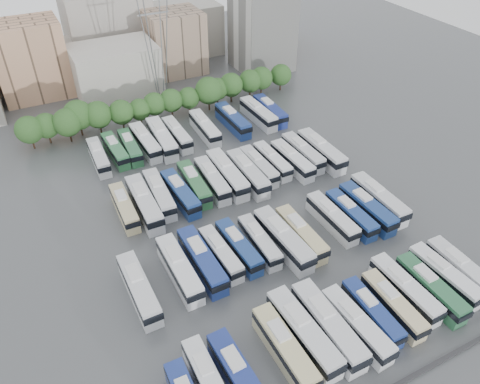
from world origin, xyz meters
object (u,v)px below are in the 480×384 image
bus_r1_s12 (367,208)px  bus_r3_s10 (233,120)px  bus_r1_s7 (283,239)px  bus_r1_s11 (351,214)px  bus_r1_s2 (179,269)px  bus_r3_s13 (270,111)px  bus_r0_s7 (356,325)px  bus_r2_s1 (124,207)px  bus_r3_s12 (258,113)px  bus_r3_s2 (115,150)px  bus_r2_s7 (227,174)px  bus_r0_s12 (444,276)px  bus_r2_s3 (159,194)px  bus_r2_s5 (194,184)px  bus_r0_s10 (405,289)px  bus_r1_s10 (332,218)px  bus_r1_s6 (259,242)px  bus_r0_s2 (240,377)px  bus_r0_s9 (393,305)px  bus_r0_s1 (208,381)px  bus_r2_s10 (272,161)px  bus_r2_s13 (321,151)px  bus_r2_s9 (259,166)px  bus_r0_s5 (303,333)px  bus_r2_s12 (303,152)px  electricity_pylon (154,25)px  apartment_tower (263,20)px  bus_r3_s8 (205,128)px  bus_r2_s4 (180,193)px  bus_r1_s5 (239,247)px  bus_r1_s13 (379,199)px  bus_r0_s8 (372,312)px  bus_r3_s6 (177,134)px  bus_r0_s6 (328,325)px  bus_r3_s5 (162,138)px  bus_r2_s2 (144,203)px  bus_r3_s1 (99,157)px  bus_r1_s0 (139,289)px  bus_r0_s11 (431,288)px  bus_r1_s3 (202,260)px  bus_r0_s13 (462,270)px  bus_r2_s6 (212,180)px  bus_r2_s8 (248,173)px  bus_r3_s3 (130,147)px  bus_r2_s11 (292,160)px

bus_r1_s12 → bus_r3_s10: bus_r3_s10 is taller
bus_r1_s7 → bus_r1_s11: (13.32, 0.31, -0.30)m
bus_r1_s2 → bus_r3_s13: 51.48m
bus_r0_s7 → bus_r2_s1: bus_r0_s7 is taller
bus_r3_s12 → bus_r3_s2: bearing=178.4°
bus_r0_s7 → bus_r2_s7: 37.53m
bus_r0_s12 → bus_r2_s3: size_ratio=0.95×
bus_r2_s1 → bus_r2_s5: (13.07, 0.72, 0.09)m
bus_r0_s10 → bus_r0_s7: bearing=-171.2°
bus_r1_s10 → bus_r1_s6: bearing=176.7°
bus_r0_s2 → bus_r0_s9: bearing=-1.9°
bus_r0_s1 → bus_r2_s10: bearing=51.3°
bus_r1_s2 → bus_r2_s13: 40.31m
bus_r1_s10 → bus_r2_s13: bus_r2_s13 is taller
bus_r1_s12 → bus_r2_s9: size_ratio=1.07×
bus_r0_s5 → bus_r2_s12: size_ratio=1.11×
electricity_pylon → bus_r3_s2: electricity_pylon is taller
apartment_tower → bus_r1_s12: bearing=-103.7°
bus_r3_s8 → bus_r2_s7: bearing=-98.8°
bus_r0_s5 → bus_r3_s10: 56.25m
bus_r1_s2 → bus_r2_s4: bus_r1_s2 is taller
bus_r2_s12 → bus_r1_s5: bearing=-143.1°
bus_r1_s5 → bus_r3_s10: 39.71m
bus_r1_s12 → bus_r3_s12: bearing=88.7°
bus_r1_s5 → bus_r2_s10: size_ratio=1.02×
bus_r0_s1 → bus_r1_s13: size_ratio=0.88×
bus_r0_s8 → bus_r2_s7: (-3.45, 36.74, 0.42)m
bus_r3_s6 → bus_r0_s6: bearing=-90.4°
bus_r3_s5 → bus_r2_s5: bearing=-87.7°
bus_r0_s1 → bus_r1_s11: bearing=26.9°
bus_r2_s2 → bus_r3_s1: 18.76m
bus_r2_s4 → bus_r2_s3: bearing=155.0°
bus_r1_s0 → bus_r0_s9: bearing=-31.9°
bus_r0_s11 → bus_r1_s3: bearing=144.3°
bus_r1_s13 → bus_r2_s10: size_ratio=1.14×
bus_r1_s3 → bus_r1_s11: bearing=-3.7°
bus_r0_s13 → bus_r3_s5: bus_r3_s5 is taller
bus_r0_s12 → bus_r1_s3: bearing=145.5°
bus_r2_s3 → bus_r2_s6: bus_r2_s3 is taller
bus_r1_s6 → bus_r3_s6: (0.31, 36.30, 0.15)m
bus_r2_s12 → bus_r2_s3: bearing=179.3°
bus_r1_s7 → bus_r2_s2: size_ratio=1.00×
bus_r0_s8 → bus_r3_s8: bearing=91.7°
bus_r2_s8 → bus_r3_s3: bus_r2_s8 is taller
bus_r2_s9 → bus_r0_s13: bearing=-71.0°
bus_r2_s2 → bus_r3_s5: size_ratio=0.98×
bus_r1_s10 → bus_r2_s11: bus_r2_s11 is taller
bus_r1_s0 → bus_r2_s6: 27.29m
bus_r0_s8 → bus_r2_s2: bearing=120.7°
bus_r2_s8 → bus_r3_s2: size_ratio=1.14×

